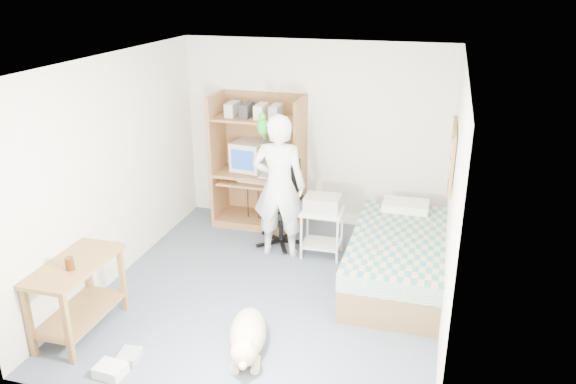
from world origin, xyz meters
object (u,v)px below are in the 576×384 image
object	(u,v)px
computer_hutch	(260,167)
printer_cart	(322,225)
bed	(398,258)
person	(279,186)
side_desk	(77,287)
office_chair	(282,215)
dog	(247,336)

from	to	relation	value
computer_hutch	printer_cart	size ratio (longest dim) A/B	2.99
bed	person	distance (m)	1.62
side_desk	printer_cart	bearing A→B (deg)	49.39
side_desk	person	distance (m)	2.55
printer_cart	computer_hutch	bearing A→B (deg)	143.63
side_desk	person	xyz separation A→B (m)	(1.37, 2.12, 0.39)
office_chair	printer_cart	distance (m)	0.62
office_chair	person	size ratio (longest dim) A/B	0.60
bed	side_desk	world-z (taller)	side_desk
office_chair	printer_cart	world-z (taller)	office_chair
side_desk	office_chair	distance (m)	2.76
computer_hutch	printer_cart	distance (m)	1.34
computer_hutch	bed	xyz separation A→B (m)	(2.00, -1.12, -0.53)
person	side_desk	bearing A→B (deg)	50.81
office_chair	printer_cart	bearing A→B (deg)	-27.10
bed	person	bearing A→B (deg)	168.47
bed	printer_cart	world-z (taller)	bed
person	dog	size ratio (longest dim) A/B	1.72
computer_hutch	side_desk	xyz separation A→B (m)	(-0.85, -2.94, -0.33)
office_chair	printer_cart	size ratio (longest dim) A/B	1.77
computer_hutch	office_chair	xyz separation A→B (m)	(0.46, -0.51, -0.44)
computer_hutch	bed	size ratio (longest dim) A/B	0.89
printer_cart	person	bearing A→B (deg)	-171.67
person	office_chair	bearing A→B (deg)	-85.91
computer_hutch	side_desk	size ratio (longest dim) A/B	1.80
bed	office_chair	bearing A→B (deg)	158.34
computer_hutch	person	bearing A→B (deg)	-57.59
computer_hutch	dog	xyz separation A→B (m)	(0.81, -2.81, -0.65)
bed	office_chair	world-z (taller)	office_chair
dog	office_chair	bearing A→B (deg)	83.69
bed	computer_hutch	bearing A→B (deg)	150.71
computer_hutch	office_chair	world-z (taller)	computer_hutch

